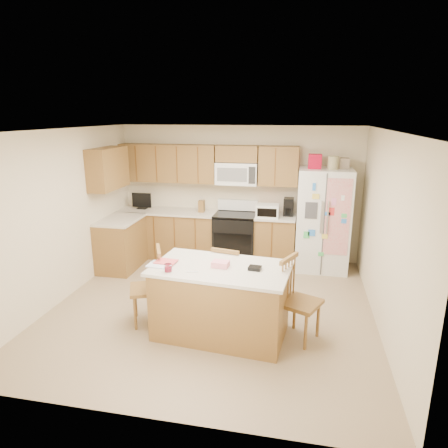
% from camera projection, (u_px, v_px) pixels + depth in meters
% --- Properties ---
extents(ground, '(4.50, 4.50, 0.00)m').
position_uv_depth(ground, '(212.00, 307.00, 5.78)').
color(ground, '#93805A').
rests_on(ground, ground).
extents(room_shell, '(4.60, 4.60, 2.52)m').
position_uv_depth(room_shell, '(212.00, 210.00, 5.39)').
color(room_shell, beige).
rests_on(room_shell, ground).
extents(cabinetry, '(3.36, 1.56, 2.15)m').
position_uv_depth(cabinetry, '(182.00, 213.00, 7.41)').
color(cabinetry, brown).
rests_on(cabinetry, ground).
extents(stove, '(0.76, 0.65, 1.13)m').
position_uv_depth(stove, '(235.00, 237.00, 7.48)').
color(stove, black).
rests_on(stove, ground).
extents(refrigerator, '(0.90, 0.79, 2.04)m').
position_uv_depth(refrigerator, '(323.00, 219.00, 7.00)').
color(refrigerator, white).
rests_on(refrigerator, ground).
extents(island, '(1.77, 1.12, 1.00)m').
position_uv_depth(island, '(221.00, 300.00, 4.97)').
color(island, brown).
rests_on(island, ground).
extents(windsor_chair_left, '(0.56, 0.57, 1.03)m').
position_uv_depth(windsor_chair_left, '(149.00, 288.00, 5.26)').
color(windsor_chair_left, brown).
rests_on(windsor_chair_left, ground).
extents(windsor_chair_back, '(0.49, 0.47, 0.97)m').
position_uv_depth(windsor_chair_back, '(229.00, 281.00, 5.55)').
color(windsor_chair_back, brown).
rests_on(windsor_chair_back, ground).
extents(windsor_chair_right, '(0.58, 0.59, 1.05)m').
position_uv_depth(windsor_chair_right, '(299.00, 302.00, 4.86)').
color(windsor_chair_right, brown).
rests_on(windsor_chair_right, ground).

